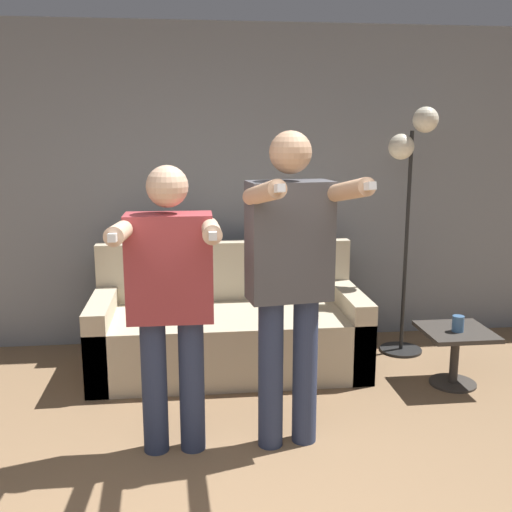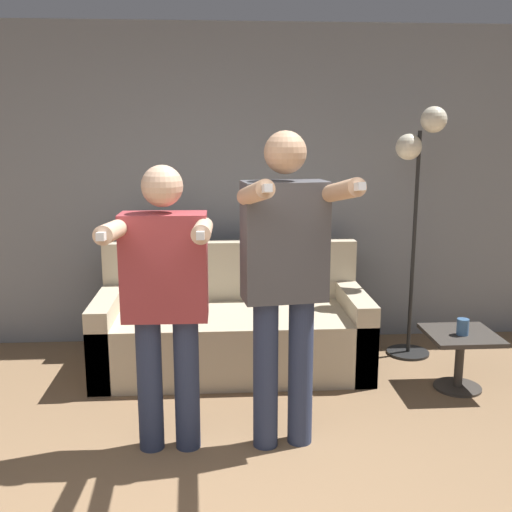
{
  "view_description": "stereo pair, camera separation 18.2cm",
  "coord_description": "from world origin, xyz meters",
  "px_view_note": "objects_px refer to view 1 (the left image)",
  "views": [
    {
      "loc": [
        0.03,
        -1.74,
        1.76
      ],
      "look_at": [
        0.46,
        1.94,
        0.98
      ],
      "focal_mm": 42.0,
      "sensor_mm": 36.0,
      "label": 1
    },
    {
      "loc": [
        0.21,
        -1.76,
        1.76
      ],
      "look_at": [
        0.46,
        1.94,
        0.98
      ],
      "focal_mm": 42.0,
      "sensor_mm": 36.0,
      "label": 2
    }
  ],
  "objects_px": {
    "couch": "(228,330)",
    "cat": "(163,234)",
    "side_table": "(455,345)",
    "cup": "(458,324)",
    "person_right": "(290,269)",
    "floor_lamp": "(411,171)",
    "person_left": "(170,292)"
  },
  "relations": [
    {
      "from": "cat",
      "to": "person_right",
      "type": "bearing_deg",
      "value": -64.22
    },
    {
      "from": "couch",
      "to": "cat",
      "type": "xyz_separation_m",
      "value": [
        -0.48,
        0.33,
        0.69
      ]
    },
    {
      "from": "couch",
      "to": "cup",
      "type": "distance_m",
      "value": 1.65
    },
    {
      "from": "person_left",
      "to": "side_table",
      "type": "height_order",
      "value": "person_left"
    },
    {
      "from": "person_right",
      "to": "floor_lamp",
      "type": "height_order",
      "value": "floor_lamp"
    },
    {
      "from": "couch",
      "to": "cup",
      "type": "bearing_deg",
      "value": -19.49
    },
    {
      "from": "person_left",
      "to": "cat",
      "type": "relative_size",
      "value": 3.8
    },
    {
      "from": "person_right",
      "to": "floor_lamp",
      "type": "bearing_deg",
      "value": 41.46
    },
    {
      "from": "person_right",
      "to": "cat",
      "type": "relative_size",
      "value": 4.21
    },
    {
      "from": "cat",
      "to": "side_table",
      "type": "height_order",
      "value": "cat"
    },
    {
      "from": "side_table",
      "to": "cup",
      "type": "distance_m",
      "value": 0.17
    },
    {
      "from": "side_table",
      "to": "cat",
      "type": "bearing_deg",
      "value": 157.47
    },
    {
      "from": "person_left",
      "to": "cup",
      "type": "bearing_deg",
      "value": 19.36
    },
    {
      "from": "person_right",
      "to": "couch",
      "type": "bearing_deg",
      "value": 94.46
    },
    {
      "from": "person_left",
      "to": "couch",
      "type": "bearing_deg",
      "value": 72.92
    },
    {
      "from": "side_table",
      "to": "cup",
      "type": "bearing_deg",
      "value": -104.18
    },
    {
      "from": "cat",
      "to": "floor_lamp",
      "type": "height_order",
      "value": "floor_lamp"
    },
    {
      "from": "cat",
      "to": "couch",
      "type": "bearing_deg",
      "value": -34.64
    },
    {
      "from": "couch",
      "to": "person_left",
      "type": "distance_m",
      "value": 1.41
    },
    {
      "from": "couch",
      "to": "person_left",
      "type": "xyz_separation_m",
      "value": [
        -0.39,
        -1.2,
        0.64
      ]
    },
    {
      "from": "person_left",
      "to": "floor_lamp",
      "type": "distance_m",
      "value": 2.32
    },
    {
      "from": "cup",
      "to": "person_left",
      "type": "bearing_deg",
      "value": -161.47
    },
    {
      "from": "person_left",
      "to": "cat",
      "type": "distance_m",
      "value": 1.53
    },
    {
      "from": "person_right",
      "to": "cat",
      "type": "height_order",
      "value": "person_right"
    },
    {
      "from": "person_left",
      "to": "cup",
      "type": "height_order",
      "value": "person_left"
    },
    {
      "from": "couch",
      "to": "person_left",
      "type": "height_order",
      "value": "person_left"
    },
    {
      "from": "couch",
      "to": "cat",
      "type": "bearing_deg",
      "value": 145.36
    },
    {
      "from": "cup",
      "to": "floor_lamp",
      "type": "bearing_deg",
      "value": 99.69
    },
    {
      "from": "couch",
      "to": "floor_lamp",
      "type": "xyz_separation_m",
      "value": [
        1.43,
        0.16,
        1.17
      ]
    },
    {
      "from": "person_left",
      "to": "person_right",
      "type": "height_order",
      "value": "person_right"
    },
    {
      "from": "side_table",
      "to": "cup",
      "type": "height_order",
      "value": "cup"
    },
    {
      "from": "floor_lamp",
      "to": "cup",
      "type": "bearing_deg",
      "value": -80.31
    }
  ]
}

